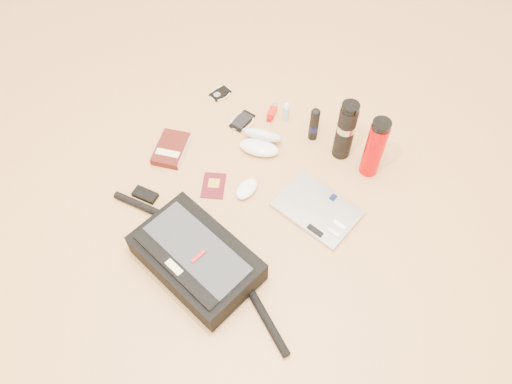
% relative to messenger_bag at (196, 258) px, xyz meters
% --- Properties ---
extents(ground, '(4.00, 4.00, 0.00)m').
position_rel_messenger_bag_xyz_m(ground, '(0.05, 0.29, -0.06)').
color(ground, tan).
rests_on(ground, ground).
extents(messenger_bag, '(0.87, 0.39, 0.13)m').
position_rel_messenger_bag_xyz_m(messenger_bag, '(0.00, 0.00, 0.00)').
color(messenger_bag, black).
rests_on(messenger_bag, ground).
extents(laptop, '(0.35, 0.28, 0.03)m').
position_rel_messenger_bag_xyz_m(laptop, '(0.30, 0.41, -0.05)').
color(laptop, '#A7A7A9').
rests_on(laptop, ground).
extents(book, '(0.16, 0.20, 0.03)m').
position_rel_messenger_bag_xyz_m(book, '(-0.36, 0.40, -0.04)').
color(book, '#41100D').
rests_on(book, ground).
extents(passport, '(0.13, 0.15, 0.01)m').
position_rel_messenger_bag_xyz_m(passport, '(-0.12, 0.33, -0.05)').
color(passport, '#4E0D17').
rests_on(passport, ground).
extents(mouse, '(0.08, 0.12, 0.04)m').
position_rel_messenger_bag_xyz_m(mouse, '(0.01, 0.37, -0.04)').
color(mouse, white).
rests_on(mouse, ground).
extents(sunglasses_case, '(0.19, 0.17, 0.10)m').
position_rel_messenger_bag_xyz_m(sunglasses_case, '(-0.04, 0.60, -0.02)').
color(sunglasses_case, white).
rests_on(sunglasses_case, ground).
extents(ipod, '(0.10, 0.11, 0.01)m').
position_rel_messenger_bag_xyz_m(ipod, '(-0.35, 0.79, -0.05)').
color(ipod, black).
rests_on(ipod, ground).
extents(phone, '(0.10, 0.12, 0.01)m').
position_rel_messenger_bag_xyz_m(phone, '(-0.18, 0.68, -0.05)').
color(phone, black).
rests_on(phone, ground).
extents(inhaler, '(0.04, 0.11, 0.03)m').
position_rel_messenger_bag_xyz_m(inhaler, '(-0.08, 0.79, -0.04)').
color(inhaler, red).
rests_on(inhaler, ground).
extents(spray_bottle, '(0.03, 0.03, 0.10)m').
position_rel_messenger_bag_xyz_m(spray_bottle, '(-0.02, 0.78, -0.01)').
color(spray_bottle, '#95BAD0').
rests_on(spray_bottle, ground).
extents(aerosol_can, '(0.05, 0.05, 0.17)m').
position_rel_messenger_bag_xyz_m(aerosol_can, '(0.13, 0.74, 0.03)').
color(aerosol_can, black).
rests_on(aerosol_can, ground).
extents(thermos_black, '(0.09, 0.09, 0.29)m').
position_rel_messenger_bag_xyz_m(thermos_black, '(0.27, 0.72, 0.09)').
color(thermos_black, black).
rests_on(thermos_black, ground).
extents(thermos_red, '(0.10, 0.10, 0.29)m').
position_rel_messenger_bag_xyz_m(thermos_red, '(0.40, 0.69, 0.09)').
color(thermos_red, '#B80003').
rests_on(thermos_red, ground).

